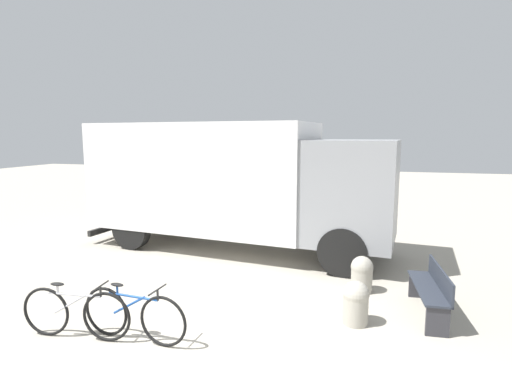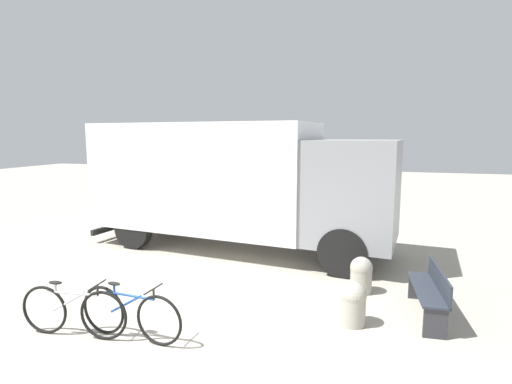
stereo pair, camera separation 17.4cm
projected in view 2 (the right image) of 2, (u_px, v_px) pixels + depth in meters
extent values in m
plane|color=#A8A091|center=(228.00, 365.00, 5.27)|extent=(60.00, 60.00, 0.00)
cube|color=white|center=(205.00, 176.00, 10.77)|extent=(6.15, 3.05, 2.79)
cube|color=gray|center=(353.00, 191.00, 9.27)|extent=(2.24, 2.50, 2.37)
cube|color=black|center=(120.00, 225.00, 12.17)|extent=(0.36, 2.26, 0.16)
cylinder|color=black|center=(358.00, 231.00, 10.38)|extent=(1.09, 0.40, 1.07)
cylinder|color=black|center=(343.00, 252.00, 8.50)|extent=(1.09, 0.40, 1.07)
cylinder|color=black|center=(177.00, 214.00, 12.54)|extent=(1.09, 0.40, 1.07)
cylinder|color=black|center=(133.00, 229.00, 10.66)|extent=(1.09, 0.40, 1.07)
cube|color=#282D38|center=(427.00, 289.00, 6.62)|extent=(0.50, 1.62, 0.03)
cube|color=#282D38|center=(439.00, 280.00, 6.56)|extent=(0.13, 1.60, 0.37)
cube|color=#2D2D33|center=(435.00, 324.00, 5.94)|extent=(0.34, 0.07, 0.47)
cube|color=#2D2D33|center=(418.00, 287.00, 7.38)|extent=(0.34, 0.07, 0.47)
torus|color=black|center=(45.00, 310.00, 6.07)|extent=(0.76, 0.11, 0.76)
torus|color=black|center=(104.00, 315.00, 5.88)|extent=(0.76, 0.11, 0.76)
cylinder|color=silver|center=(72.00, 293.00, 5.93)|extent=(0.84, 0.11, 0.04)
cylinder|color=silver|center=(68.00, 302.00, 5.96)|extent=(0.56, 0.09, 0.35)
cylinder|color=silver|center=(56.00, 288.00, 5.97)|extent=(0.03, 0.03, 0.13)
ellipsoid|color=black|center=(55.00, 283.00, 5.96)|extent=(0.23, 0.11, 0.05)
cylinder|color=black|center=(98.00, 290.00, 5.84)|extent=(0.03, 0.03, 0.16)
cylinder|color=black|center=(97.00, 285.00, 5.83)|extent=(0.06, 0.44, 0.02)
torus|color=black|center=(104.00, 310.00, 6.06)|extent=(0.76, 0.10, 0.76)
torus|color=black|center=(159.00, 321.00, 5.72)|extent=(0.76, 0.10, 0.76)
cylinder|color=#1E4C9E|center=(130.00, 296.00, 5.85)|extent=(0.84, 0.10, 0.04)
cylinder|color=#1E4C9E|center=(126.00, 304.00, 5.89)|extent=(0.56, 0.08, 0.35)
cylinder|color=#1E4C9E|center=(114.00, 289.00, 5.93)|extent=(0.03, 0.03, 0.13)
ellipsoid|color=black|center=(114.00, 284.00, 5.92)|extent=(0.23, 0.11, 0.05)
cylinder|color=black|center=(154.00, 294.00, 5.69)|extent=(0.03, 0.03, 0.16)
cylinder|color=black|center=(153.00, 289.00, 5.68)|extent=(0.06, 0.44, 0.02)
cylinder|color=#9E998C|center=(353.00, 310.00, 6.37)|extent=(0.40, 0.40, 0.50)
sphere|color=#9E998C|center=(353.00, 295.00, 6.34)|extent=(0.42, 0.42, 0.42)
cylinder|color=#9E998C|center=(361.00, 280.00, 7.69)|extent=(0.40, 0.40, 0.49)
sphere|color=#9E998C|center=(361.00, 268.00, 7.65)|extent=(0.42, 0.42, 0.42)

